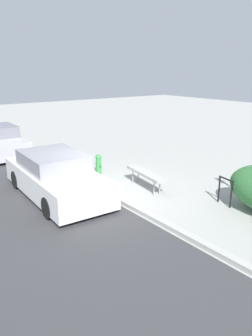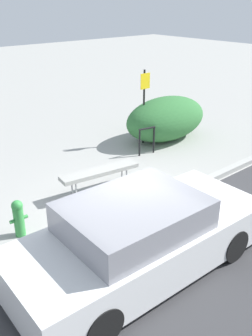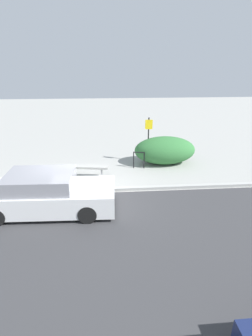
{
  "view_description": "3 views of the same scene",
  "coord_description": "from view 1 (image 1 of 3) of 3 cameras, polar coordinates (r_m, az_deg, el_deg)",
  "views": [
    {
      "loc": [
        8.05,
        -5.26,
        3.84
      ],
      "look_at": [
        0.66,
        0.18,
        1.05
      ],
      "focal_mm": 35.0,
      "sensor_mm": 36.0,
      "label": 1
    },
    {
      "loc": [
        -4.54,
        -5.04,
        4.25
      ],
      "look_at": [
        0.44,
        0.77,
        0.73
      ],
      "focal_mm": 40.0,
      "sensor_mm": 36.0,
      "label": 2
    },
    {
      "loc": [
        1.04,
        -9.35,
        4.71
      ],
      "look_at": [
        1.79,
        0.08,
        0.93
      ],
      "focal_mm": 28.0,
      "sensor_mm": 36.0,
      "label": 3
    }
  ],
  "objects": [
    {
      "name": "fire_hydrant",
      "position": [
        12.41,
        -4.8,
        0.79
      ],
      "size": [
        0.36,
        0.22,
        0.77
      ],
      "color": "#338C3F",
      "rests_on": "ground_plane"
    },
    {
      "name": "ground_plane",
      "position": [
        10.36,
        -2.97,
        -4.87
      ],
      "size": [
        60.0,
        60.0,
        0.0
      ],
      "primitive_type": "plane",
      "color": "#9E9E99"
    },
    {
      "name": "curb",
      "position": [
        10.33,
        -2.98,
        -4.54
      ],
      "size": [
        60.0,
        0.2,
        0.13
      ],
      "color": "#A8A8A3",
      "rests_on": "ground_plane"
    },
    {
      "name": "bench",
      "position": [
        10.85,
        3.46,
        -0.97
      ],
      "size": [
        1.97,
        0.66,
        0.57
      ],
      "rotation": [
        0.0,
        0.0,
        -0.14
      ],
      "color": "#99999E",
      "rests_on": "ground_plane"
    },
    {
      "name": "parked_car_near",
      "position": [
        10.42,
        -12.18,
        -1.42
      ],
      "size": [
        4.59,
        1.96,
        1.36
      ],
      "rotation": [
        0.0,
        0.0,
        -0.03
      ],
      "color": "black",
      "rests_on": "ground_plane"
    },
    {
      "name": "bike_rack",
      "position": [
        9.94,
        16.9,
        -3.46
      ],
      "size": [
        0.55,
        0.14,
        0.83
      ],
      "rotation": [
        0.0,
        0.0,
        -0.17
      ],
      "color": "black",
      "rests_on": "ground_plane"
    }
  ]
}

